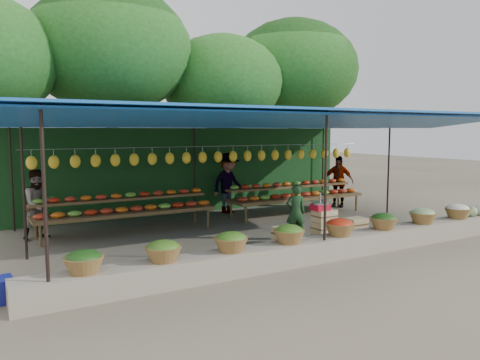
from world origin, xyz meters
TOP-DOWN VIEW (x-y plane):
  - ground at (0.00, 0.00)m, footprint 60.00×60.00m
  - stone_curb at (0.00, -2.75)m, footprint 10.60×0.55m
  - stall_canopy at (0.00, 0.08)m, footprint 10.80×6.60m
  - produce_baskets at (-0.10, -2.75)m, footprint 8.98×0.58m
  - netting_backdrop at (0.00, 3.15)m, footprint 10.60×0.06m
  - tree_row at (0.50, 6.09)m, footprint 16.51×5.50m
  - fruit_table_left at (-2.49, 1.35)m, footprint 4.21×0.95m
  - fruit_table_right at (2.51, 1.35)m, footprint 4.21×0.95m
  - crate_counter at (0.73, -1.99)m, footprint 2.35×0.34m
  - weighing_scale at (0.65, -1.99)m, footprint 0.35×0.35m
  - vendor_seated at (0.58, -1.23)m, footprint 0.52×0.43m
  - customer_left at (-4.36, 1.71)m, footprint 0.92×0.82m
  - customer_mid at (0.90, 2.51)m, footprint 1.28×0.95m
  - customer_right at (4.47, 1.75)m, footprint 0.93×0.99m

SIDE VIEW (x-z plane):
  - ground at x=0.00m, z-range 0.00..0.00m
  - stone_curb at x=0.00m, z-range 0.00..0.40m
  - crate_counter at x=0.73m, z-range -0.07..0.70m
  - produce_baskets at x=-0.10m, z-range 0.40..0.73m
  - fruit_table_left at x=-2.49m, z-range 0.14..1.07m
  - fruit_table_right at x=2.51m, z-range 0.14..1.07m
  - vendor_seated at x=0.58m, z-range 0.00..1.24m
  - customer_left at x=-4.36m, z-range 0.00..1.57m
  - customer_right at x=4.47m, z-range 0.00..1.64m
  - weighing_scale at x=0.65m, z-range 0.67..1.05m
  - customer_mid at x=0.90m, z-range 0.00..1.78m
  - netting_backdrop at x=0.00m, z-range 0.00..2.50m
  - stall_canopy at x=0.00m, z-range 1.26..4.08m
  - tree_row at x=0.50m, z-range 1.14..8.26m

